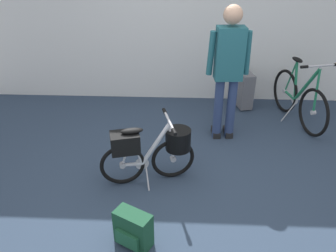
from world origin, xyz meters
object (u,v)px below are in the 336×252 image
object	(u,v)px
display_bike_left	(298,98)
folding_bike_foreground	(152,149)
visitor_near_wall	(228,67)
backpack_on_floor	(132,229)
rolling_suitcase	(244,89)

from	to	relation	value
display_bike_left	folding_bike_foreground	bearing A→B (deg)	-143.26
visitor_near_wall	backpack_on_floor	size ratio (longest dim) A/B	4.78
visitor_near_wall	display_bike_left	bearing A→B (deg)	23.78
rolling_suitcase	backpack_on_floor	distance (m)	3.01
folding_bike_foreground	visitor_near_wall	bearing A→B (deg)	48.69
display_bike_left	rolling_suitcase	distance (m)	0.80
display_bike_left	visitor_near_wall	xyz separation A→B (m)	(-1.05, -0.46, 0.58)
folding_bike_foreground	backpack_on_floor	size ratio (longest dim) A/B	2.81
folding_bike_foreground	visitor_near_wall	size ratio (longest dim) A/B	0.59
folding_bike_foreground	display_bike_left	bearing A→B (deg)	36.74
display_bike_left	backpack_on_floor	bearing A→B (deg)	-130.85
folding_bike_foreground	visitor_near_wall	xyz separation A→B (m)	(0.82, 0.93, 0.55)
folding_bike_foreground	backpack_on_floor	world-z (taller)	folding_bike_foreground
display_bike_left	backpack_on_floor	world-z (taller)	display_bike_left
backpack_on_floor	visitor_near_wall	bearing A→B (deg)	63.26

